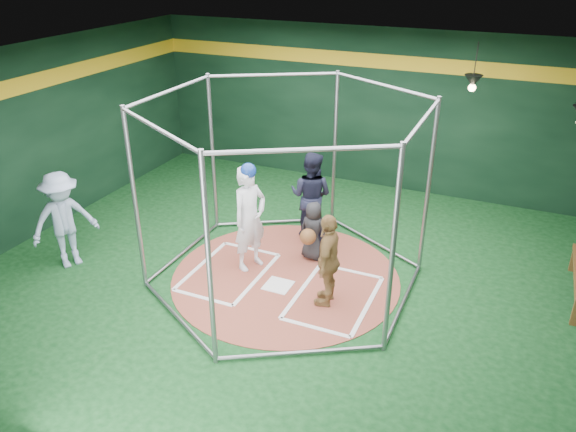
% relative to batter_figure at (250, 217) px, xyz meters
% --- Properties ---
extents(room_shell, '(10.10, 9.10, 3.53)m').
position_rel_batter_figure_xyz_m(room_shell, '(0.69, -0.08, 0.80)').
color(room_shell, black).
rests_on(room_shell, ground).
extents(clay_disc, '(3.80, 3.80, 0.01)m').
position_rel_batter_figure_xyz_m(clay_disc, '(0.69, -0.09, -0.94)').
color(clay_disc, '#994737').
rests_on(clay_disc, ground).
extents(home_plate, '(0.43, 0.43, 0.01)m').
position_rel_batter_figure_xyz_m(home_plate, '(0.69, -0.39, -0.93)').
color(home_plate, white).
rests_on(home_plate, clay_disc).
extents(batter_box_left, '(1.17, 1.77, 0.01)m').
position_rel_batter_figure_xyz_m(batter_box_left, '(-0.26, -0.34, -0.93)').
color(batter_box_left, white).
rests_on(batter_box_left, clay_disc).
extents(batter_box_right, '(1.17, 1.77, 0.01)m').
position_rel_batter_figure_xyz_m(batter_box_right, '(1.64, -0.34, -0.93)').
color(batter_box_right, white).
rests_on(batter_box_right, clay_disc).
extents(batting_cage, '(4.05, 4.67, 3.00)m').
position_rel_batter_figure_xyz_m(batting_cage, '(0.69, -0.09, 0.55)').
color(batting_cage, gray).
rests_on(batting_cage, ground).
extents(pendant_lamp_near, '(0.34, 0.34, 0.90)m').
position_rel_batter_figure_xyz_m(pendant_lamp_near, '(2.89, 3.51, 1.79)').
color(pendant_lamp_near, black).
rests_on(pendant_lamp_near, room_shell).
extents(batter_figure, '(0.64, 0.78, 1.89)m').
position_rel_batter_figure_xyz_m(batter_figure, '(0.00, 0.00, 0.00)').
color(batter_figure, silver).
rests_on(batter_figure, clay_disc).
extents(visitor_leopard, '(0.46, 0.91, 1.50)m').
position_rel_batter_figure_xyz_m(visitor_leopard, '(1.57, -0.48, -0.19)').
color(visitor_leopard, tan).
rests_on(visitor_leopard, clay_disc).
extents(catcher_figure, '(0.57, 0.60, 1.07)m').
position_rel_batter_figure_xyz_m(catcher_figure, '(0.87, 0.67, -0.40)').
color(catcher_figure, black).
rests_on(catcher_figure, clay_disc).
extents(umpire, '(0.83, 0.65, 1.69)m').
position_rel_batter_figure_xyz_m(umpire, '(0.54, 1.41, -0.09)').
color(umpire, black).
rests_on(umpire, clay_disc).
extents(bystander_blue, '(1.09, 1.27, 1.71)m').
position_rel_batter_figure_xyz_m(bystander_blue, '(-2.90, -1.19, -0.10)').
color(bystander_blue, '#94A6C4').
rests_on(bystander_blue, ground).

